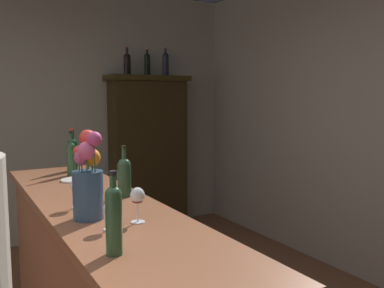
% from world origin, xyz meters
% --- Properties ---
extents(display_cabinet, '(0.95, 0.37, 1.83)m').
position_xyz_m(display_cabinet, '(1.72, 2.66, 0.95)').
color(display_cabinet, '#322410').
rests_on(display_cabinet, ground).
extents(wine_bottle_chardonnay, '(0.06, 0.06, 0.32)m').
position_xyz_m(wine_bottle_chardonnay, '(0.49, 1.25, 1.15)').
color(wine_bottle_chardonnay, '#274D2F').
rests_on(wine_bottle_chardonnay, bar_counter).
extents(wine_bottle_rose, '(0.07, 0.07, 0.33)m').
position_xyz_m(wine_bottle_rose, '(0.55, 1.45, 1.16)').
color(wine_bottle_rose, '#193A24').
rests_on(wine_bottle_rose, bar_counter).
extents(wine_bottle_pinot, '(0.06, 0.06, 0.31)m').
position_xyz_m(wine_bottle_pinot, '(0.24, -0.37, 1.16)').
color(wine_bottle_pinot, '#2D5332').
rests_on(wine_bottle_pinot, bar_counter).
extents(wine_bottle_merlot, '(0.08, 0.08, 0.29)m').
position_xyz_m(wine_bottle_merlot, '(0.59, 0.45, 1.14)').
color(wine_bottle_merlot, '#28472C').
rests_on(wine_bottle_merlot, bar_counter).
extents(wine_glass_front, '(0.06, 0.06, 0.12)m').
position_xyz_m(wine_glass_front, '(0.32, -0.09, 1.10)').
color(wine_glass_front, white).
rests_on(wine_glass_front, bar_counter).
extents(wine_glass_mid, '(0.07, 0.07, 0.14)m').
position_xyz_m(wine_glass_mid, '(0.29, 0.34, 1.12)').
color(wine_glass_mid, white).
rests_on(wine_glass_mid, bar_counter).
extents(wine_glass_rear, '(0.07, 0.07, 0.16)m').
position_xyz_m(wine_glass_rear, '(0.46, -0.05, 1.13)').
color(wine_glass_rear, white).
rests_on(wine_glass_rear, bar_counter).
extents(flower_arrangement, '(0.14, 0.18, 0.41)m').
position_xyz_m(flower_arrangement, '(0.29, 0.11, 1.20)').
color(flower_arrangement, '#2E4C6C').
rests_on(flower_arrangement, bar_counter).
extents(cheese_plate, '(0.19, 0.19, 0.01)m').
position_xyz_m(cheese_plate, '(0.46, 1.04, 1.02)').
color(cheese_plate, white).
rests_on(cheese_plate, bar_counter).
extents(display_bottle_left, '(0.08, 0.08, 0.31)m').
position_xyz_m(display_bottle_left, '(1.48, 2.66, 1.96)').
color(display_bottle_left, black).
rests_on(display_bottle_left, display_cabinet).
extents(display_bottle_midleft, '(0.07, 0.07, 0.31)m').
position_xyz_m(display_bottle_midleft, '(1.72, 2.66, 1.97)').
color(display_bottle_midleft, black).
rests_on(display_bottle_midleft, display_cabinet).
extents(display_bottle_center, '(0.08, 0.08, 0.33)m').
position_xyz_m(display_bottle_center, '(1.95, 2.66, 1.98)').
color(display_bottle_center, '#24213C').
rests_on(display_bottle_center, display_cabinet).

